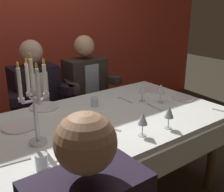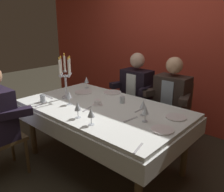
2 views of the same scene
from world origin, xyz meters
name	(u,v)px [view 1 (image 1 of 2)]	position (x,y,z in m)	size (l,w,h in m)	color
back_wall	(17,21)	(0.00, 1.66, 1.35)	(6.00, 0.12, 2.70)	#C83E2D
dining_table	(102,132)	(0.00, 0.00, 0.62)	(1.94, 1.14, 0.74)	white
candelabra	(35,103)	(-0.54, -0.08, 1.00)	(0.19, 0.19, 0.56)	silver
dinner_plate_0	(44,107)	(-0.25, 0.46, 0.75)	(0.24, 0.24, 0.01)	white
dinner_plate_1	(182,98)	(0.82, -0.08, 0.75)	(0.20, 0.20, 0.01)	white
dinner_plate_2	(19,127)	(-0.55, 0.21, 0.75)	(0.23, 0.23, 0.01)	white
dinner_plate_3	(152,90)	(0.78, 0.25, 0.75)	(0.20, 0.20, 0.01)	white
wine_glass_1	(143,119)	(0.05, -0.39, 0.86)	(0.07, 0.07, 0.16)	silver
wine_glass_2	(161,90)	(0.59, -0.02, 0.85)	(0.07, 0.07, 0.16)	silver
wine_glass_3	(143,89)	(0.49, 0.09, 0.85)	(0.07, 0.07, 0.16)	silver
wine_glass_4	(78,124)	(-0.33, -0.21, 0.85)	(0.07, 0.07, 0.16)	silver
wine_glass_5	(169,113)	(0.26, -0.41, 0.85)	(0.07, 0.07, 0.16)	silver
water_tumbler_0	(94,102)	(0.09, 0.24, 0.78)	(0.06, 0.06, 0.08)	silver
water_tumbler_1	(42,162)	(-0.63, -0.36, 0.78)	(0.06, 0.06, 0.09)	silver
coffee_cup_0	(94,117)	(-0.07, 0.00, 0.77)	(0.13, 0.12, 0.06)	white
spoon_0	(61,171)	(-0.57, -0.43, 0.74)	(0.17, 0.02, 0.01)	#B7B7BC
knife_1	(125,100)	(0.39, 0.19, 0.74)	(0.19, 0.02, 0.01)	#B7B7BC
spoon_2	(223,111)	(0.84, -0.47, 0.74)	(0.17, 0.02, 0.01)	#B7B7BC
fork_3	(110,128)	(-0.06, -0.18, 0.74)	(0.17, 0.02, 0.01)	#B7B7BC
knife_4	(154,107)	(0.47, -0.08, 0.74)	(0.19, 0.02, 0.01)	#B7B7BC
knife_5	(13,163)	(-0.74, -0.21, 0.74)	(0.19, 0.02, 0.01)	#B7B7BC
seated_diner_1	(35,93)	(-0.16, 0.89, 0.74)	(0.63, 0.48, 1.24)	brown
seated_diner_2	(85,83)	(0.40, 0.89, 0.74)	(0.63, 0.48, 1.24)	brown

